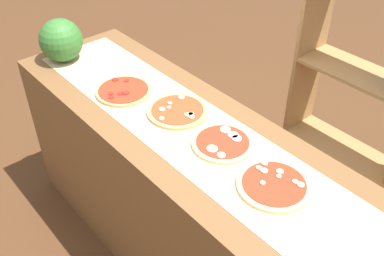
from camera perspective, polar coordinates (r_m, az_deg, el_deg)
counter at (r=2.30m, az=0.00°, el=-9.73°), size 2.27×0.65×0.94m
parchment_paper at (r=1.98m, az=0.00°, el=-0.44°), size 2.13×0.42×0.00m
pizza_pepperoni_0 at (r=2.27m, az=-8.83°, el=4.75°), size 0.28×0.28×0.02m
pizza_mushroom_1 at (r=2.10m, az=-1.88°, el=2.23°), size 0.29×0.29×0.02m
pizza_mozzarella_2 at (r=1.91m, az=3.97°, el=-1.91°), size 0.27×0.27×0.02m
pizza_mushroom_3 at (r=1.75m, az=10.50°, el=-7.17°), size 0.29×0.29×0.02m
watermelon at (r=2.59m, az=-16.51°, el=10.77°), size 0.24×0.24×0.24m
bookshelf at (r=2.54m, az=22.60°, el=-1.00°), size 0.80×0.26×1.51m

